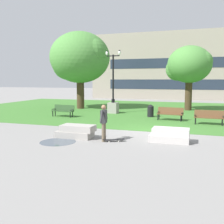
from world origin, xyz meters
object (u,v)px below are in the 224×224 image
Objects in this scene: concrete_block_center at (76,131)px; park_bench_far_left at (209,116)px; lamp_post_right at (113,101)px; trash_bin at (151,111)px; concrete_block_left at (170,135)px; skateboard at (114,140)px; park_bench_far_right at (170,113)px; park_bench_near_left at (63,110)px; person_skateboarder at (104,121)px.

concrete_block_center is 1.06× the size of park_bench_far_left.
lamp_post_right reaches higher than trash_bin.
concrete_block_left reaches higher than skateboard.
concrete_block_center and concrete_block_left have the same top height.
park_bench_far_right is at bearing -39.03° from trash_bin.
park_bench_near_left is at bearing -132.58° from lamp_post_right.
park_bench_near_left is 10.58m from park_bench_far_left.
person_skateboarder is at bearing -107.58° from park_bench_far_right.
concrete_block_center is 8.65m from trash_bin.
person_skateboarder reaches higher than park_bench_far_right.
park_bench_near_left is at bearing 178.40° from park_bench_far_left.
concrete_block_center is at bearing -105.20° from trash_bin.
trash_bin reaches higher than concrete_block_left.
concrete_block_center is at bearing -136.63° from park_bench_far_left.
person_skateboarder is 0.92× the size of park_bench_far_right.
person_skateboarder is 10.25m from lamp_post_right.
lamp_post_right is 3.71m from trash_bin.
lamp_post_right is at bearing 96.94° from concrete_block_center.
skateboard is 0.55× the size of park_bench_far_right.
park_bench_far_left is (10.58, -0.30, 0.00)m from park_bench_near_left.
concrete_block_center is at bearing 173.58° from skateboard.
park_bench_far_left is 0.98× the size of park_bench_far_right.
trash_bin is (6.44, 2.00, -0.04)m from park_bench_near_left.
person_skateboarder is 7.97m from park_bench_far_left.
park_bench_far_right is at bearing 72.42° from person_skateboarder.
concrete_block_center is 8.81m from park_bench_far_left.
concrete_block_left is 5.83m from park_bench_far_left.
park_bench_near_left is (-6.20, 6.57, 0.45)m from skateboard.
skateboard is at bearing -6.42° from concrete_block_center.
park_bench_far_right is 1.93× the size of trash_bin.
park_bench_near_left reaches higher than skateboard.
person_skateboarder is 7.68m from park_bench_far_right.
concrete_block_center is at bearing -118.86° from park_bench_far_right.
trash_bin reaches higher than skateboard.
concrete_block_center is at bearing -56.68° from park_bench_near_left.
person_skateboarder is 8.77m from park_bench_near_left.
trash_bin is (0.24, 8.58, 0.42)m from skateboard.
park_bench_near_left is (-8.69, 5.80, 0.23)m from concrete_block_left.
skateboard is (-2.49, -0.77, -0.22)m from concrete_block_left.
person_skateboarder reaches higher than skateboard.
park_bench_far_left is 0.34× the size of lamp_post_right.
trash_bin is at bearing 85.33° from person_skateboarder.
park_bench_far_right is at bearing 4.94° from park_bench_near_left.
lamp_post_right is (-3.20, 9.84, 1.01)m from skateboard.
park_bench_near_left is (-4.17, 6.35, 0.23)m from concrete_block_center.
concrete_block_left is 2.62m from skateboard.
trash_bin is at bearing 106.11° from concrete_block_left.
park_bench_far_left reaches higher than concrete_block_left.
concrete_block_left is 0.98× the size of park_bench_near_left.
concrete_block_left is 8.13m from trash_bin.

